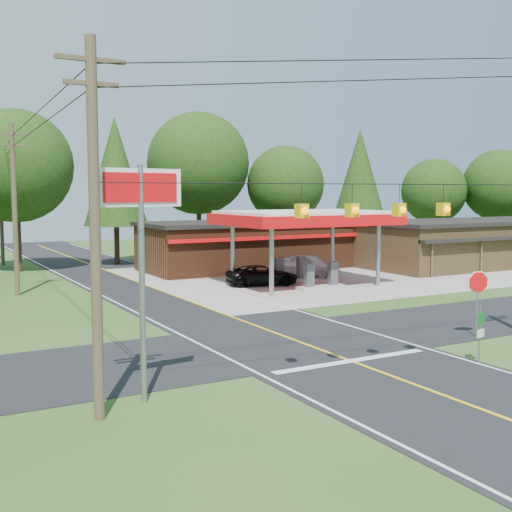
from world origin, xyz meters
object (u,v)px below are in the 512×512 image
sedan_car (309,265)px  suv_car (262,275)px  gas_canopy (305,220)px  big_stop_sign (141,227)px  octagonal_stop_sign (478,287)px

sedan_car → suv_car: bearing=177.3°
gas_canopy → big_stop_sign: big_stop_sign is taller
big_stop_sign → octagonal_stop_sign: big_stop_sign is taller
sedan_car → octagonal_stop_sign: (-5.00, -20.01, 1.34)m
gas_canopy → big_stop_sign: 24.25m
big_stop_sign → octagonal_stop_sign: size_ratio=2.42×
suv_car → sedan_car: bearing=-49.9°
suv_car → sedan_car: sedan_car is taller
sedan_car → octagonal_stop_sign: 20.67m
suv_car → gas_canopy: bearing=-107.4°
gas_canopy → sedan_car: bearing=53.1°
gas_canopy → sedan_car: gas_canopy is taller
gas_canopy → suv_car: gas_canopy is taller
gas_canopy → big_stop_sign: (-17.00, -17.28, 0.79)m
sedan_car → big_stop_sign: (-20.00, -21.28, 4.27)m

